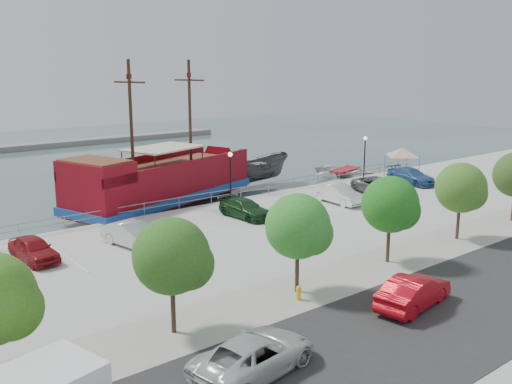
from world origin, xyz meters
TOP-DOWN VIEW (x-y plane):
  - ground at (0.00, 0.00)m, footprint 160.00×160.00m
  - street at (0.00, -16.00)m, footprint 100.00×8.00m
  - sidewalk at (0.00, -10.00)m, footprint 100.00×4.00m
  - seawall_railing at (0.00, 7.80)m, footprint 50.00×0.06m
  - far_shore at (10.00, 55.00)m, footprint 40.00×3.00m
  - pirate_ship at (-1.28, 13.10)m, footprint 20.93×11.34m
  - patrol_boat at (9.39, 14.66)m, footprint 7.43×3.07m
  - speedboat at (18.40, 11.12)m, footprint 6.23×7.56m
  - dock_west at (-13.31, 9.20)m, footprint 6.65×2.08m
  - dock_mid at (6.91, 9.20)m, footprint 6.67×2.73m
  - dock_east at (15.09, 9.20)m, footprint 8.13×4.05m
  - canopy_tent at (20.70, 5.60)m, footprint 4.31×4.31m
  - street_van at (-14.34, -14.60)m, footprint 5.51×3.23m
  - street_sedan at (-5.00, -14.68)m, footprint 4.80×2.29m
  - fire_hydrant at (-8.62, -10.80)m, footprint 0.26×0.26m
  - lamp_post_mid at (0.00, 6.50)m, footprint 0.36×0.36m
  - lamp_post_right at (16.00, 6.50)m, footprint 0.36×0.36m
  - tree_b at (-14.85, -10.07)m, footprint 3.30×3.20m
  - tree_c at (-7.85, -10.07)m, footprint 3.30×3.20m
  - tree_d at (-0.85, -10.07)m, footprint 3.30×3.20m
  - tree_e at (6.15, -10.07)m, footprint 3.30×3.20m
  - parked_car_a at (-16.65, 2.79)m, footprint 2.10×4.31m
  - parked_car_b at (-10.97, 1.70)m, footprint 2.49×4.82m
  - parked_car_d at (-1.41, 2.79)m, footprint 2.17×4.76m
  - parked_car_f at (7.23, 1.56)m, footprint 1.91×4.80m
  - parked_car_g at (12.24, 1.64)m, footprint 3.37×5.61m
  - parked_car_h at (18.18, 2.63)m, footprint 2.65×5.27m

SIDE VIEW (x-z plane):
  - ground at x=0.00m, z-range -1.00..-1.00m
  - dock_mid at x=6.91m, z-range -1.00..-0.63m
  - dock_west at x=-13.31m, z-range -1.00..-0.62m
  - dock_east at x=15.09m, z-range -1.00..-0.55m
  - far_shore at x=10.00m, z-range -1.00..-0.20m
  - speedboat at x=18.40m, z-range -1.00..0.36m
  - street at x=0.00m, z-range -0.01..0.03m
  - sidewalk at x=0.00m, z-range -0.01..0.04m
  - fire_hydrant at x=-8.62m, z-range 0.03..0.78m
  - patrol_boat at x=9.39m, z-range -1.00..1.83m
  - seawall_railing at x=0.00m, z-range 0.03..1.03m
  - parked_car_d at x=-1.41m, z-range 0.00..1.35m
  - parked_car_a at x=-16.65m, z-range 0.00..1.42m
  - street_van at x=-14.34m, z-range 0.00..1.44m
  - parked_car_g at x=12.24m, z-range 0.00..1.46m
  - parked_car_h at x=18.18m, z-range 0.00..1.47m
  - parked_car_b at x=-10.97m, z-range 0.00..1.51m
  - street_sedan at x=-5.00m, z-range 0.00..1.52m
  - parked_car_f at x=7.23m, z-range 0.00..1.55m
  - pirate_ship at x=-1.28m, z-range -5.31..7.66m
  - canopy_tent at x=20.70m, z-range 1.22..4.51m
  - lamp_post_mid at x=0.00m, z-range 0.80..5.08m
  - lamp_post_right at x=16.00m, z-range 0.80..5.08m
  - tree_b at x=-14.85m, z-range 0.80..5.80m
  - tree_c at x=-7.85m, z-range 0.80..5.80m
  - tree_d at x=-0.85m, z-range 0.80..5.80m
  - tree_e at x=6.15m, z-range 0.80..5.80m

